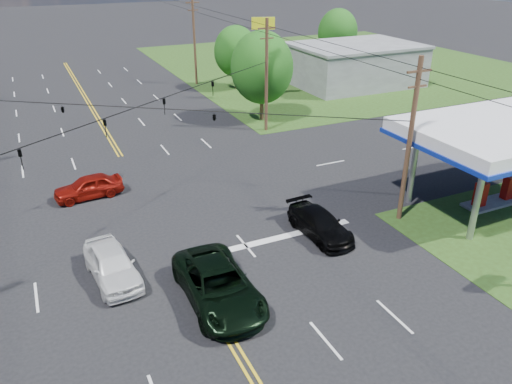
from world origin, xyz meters
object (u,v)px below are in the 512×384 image
gas_canopy (508,133)px  pole_ne (266,75)px  pole_right_far (194,40)px  pickup_white (112,264)px  tree_far_r (338,32)px  retail_ne (355,66)px  pole_se (410,140)px  suv_black (320,224)px  tree_right_a (262,68)px  tree_right_b (236,51)px  pickup_dkgreen (218,285)px

gas_canopy → pole_ne: size_ratio=1.28×
pole_right_far → pickup_white: (-16.50, -36.00, -4.35)m
pole_ne → tree_far_r: pole_ne is taller
pole_ne → pickup_white: 24.04m
retail_ne → pole_se: size_ratio=1.47×
gas_canopy → pole_se: size_ratio=1.28×
suv_black → pickup_white: (-11.21, 0.66, 0.12)m
tree_right_a → pole_right_far: bearing=93.6°
retail_ne → tree_right_b: size_ratio=1.98×
suv_black → gas_canopy: bearing=-9.1°
pickup_white → gas_canopy: bearing=-10.6°
gas_canopy → pole_ne: (-6.50, 19.00, 0.20)m
retail_ne → tree_right_b: (-13.50, 4.00, 2.02)m
gas_canopy → tree_far_r: 42.55m
retail_ne → tree_far_r: size_ratio=1.83×
retail_ne → pole_right_far: bearing=154.8°
tree_far_r → pickup_dkgreen: tree_far_r is taller
tree_far_r → retail_ne: bearing=-111.8°
pickup_dkgreen → suv_black: 7.86m
tree_right_b → suv_black: tree_right_b is taller
pole_right_far → tree_far_r: 21.10m
pole_right_far → suv_black: size_ratio=2.09×
retail_ne → tree_right_b: 14.22m
tree_right_a → pole_ne: bearing=-108.4°
retail_ne → suv_black: size_ratio=2.92×
pole_ne → pole_right_far: size_ratio=0.95×
gas_canopy → pickup_white: gas_canopy is taller
gas_canopy → pole_ne: pole_ne is taller
retail_ne → pickup_dkgreen: 43.37m
pickup_dkgreen → tree_far_r: bearing=52.1°
tree_far_r → pickup_dkgreen: 53.67m
retail_ne → suv_black: (-22.29, -28.66, -1.50)m
tree_right_a → pickup_dkgreen: bearing=-119.6°
pole_ne → pickup_dkgreen: (-12.50, -20.77, -4.05)m
pole_se → tree_right_b: 33.19m
tree_right_b → tree_far_r: (17.50, 6.00, 0.33)m
pickup_white → retail_ne: bearing=34.3°
gas_canopy → pole_se: 6.58m
pole_right_far → suv_black: bearing=-98.2°
pole_ne → pole_se: bearing=-90.0°
pole_ne → tree_right_a: (1.00, 3.00, -0.05)m
pickup_dkgreen → pickup_white: 5.50m
gas_canopy → tree_far_r: size_ratio=1.60×
tree_right_a → tree_right_b: (2.50, 12.00, -0.65)m
gas_canopy → pole_ne: bearing=108.9°
pole_se → pole_right_far: (0.00, 37.00, 0.25)m
gas_canopy → tree_right_b: size_ratio=1.72×
retail_ne → pole_ne: size_ratio=1.47×
tree_right_a → tree_right_b: tree_right_a is taller
pole_right_far → pickup_white: size_ratio=2.09×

